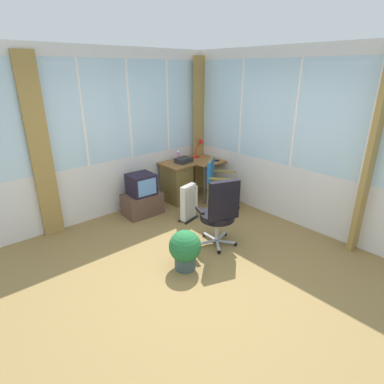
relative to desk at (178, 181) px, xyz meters
The scene contains 16 objects.
ground 2.21m from the desk, 122.48° to the right, with size 5.04×5.31×0.06m, color olive.
north_window_panel 1.56m from the desk, 163.03° to the left, with size 4.04×0.07×2.74m.
east_window_panel 2.25m from the desk, 64.24° to the right, with size 0.07×4.31×2.74m.
curtain_north_left 2.47m from the desk, behind, with size 0.29×0.07×2.64m, color olive.
curtain_corner 1.21m from the desk, 16.68° to the left, with size 0.29×0.07×2.64m, color olive.
curtain_east_far 3.25m from the desk, 75.09° to the right, with size 0.29×0.07×2.64m, color olive.
desk is the anchor object (origin of this frame).
desk_lamp 0.87m from the desk, ahead, with size 0.24×0.20×0.38m.
tv_remote 0.82m from the desk, 27.63° to the right, with size 0.04×0.15×0.02m, color black.
spray_bottle 0.51m from the desk, 47.57° to the left, with size 0.06×0.06×0.22m.
paper_tray 0.42m from the desk, 10.03° to the right, with size 0.30×0.23×0.09m, color #262729.
wooden_armchair 0.82m from the desk, 69.77° to the right, with size 0.67×0.67×0.93m.
office_chair 1.83m from the desk, 109.82° to the right, with size 0.63×0.59×1.03m.
tv_on_stand 0.86m from the desk, behind, with size 0.66×0.46×0.74m.
space_heater 0.86m from the desk, 115.88° to the right, with size 0.41×0.25×0.63m.
potted_plant 2.24m from the desk, 126.44° to the right, with size 0.41×0.41×0.53m.
Camera 1 is at (-2.33, -2.58, 2.39)m, focal length 29.10 mm.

